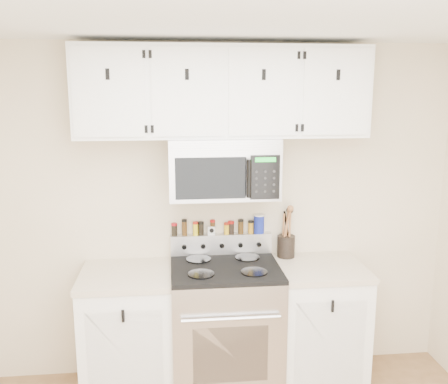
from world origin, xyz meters
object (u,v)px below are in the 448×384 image
(range, at_px, (225,327))
(salt_canister, at_px, (259,224))
(microwave, at_px, (223,168))
(utensil_crock, at_px, (286,244))

(range, bearing_deg, salt_canister, 44.43)
(range, relative_size, salt_canister, 7.63)
(microwave, relative_size, salt_canister, 5.27)
(utensil_crock, distance_m, salt_canister, 0.26)
(microwave, relative_size, utensil_crock, 1.97)
(microwave, distance_m, salt_canister, 0.56)
(range, bearing_deg, utensil_crock, 25.41)
(utensil_crock, relative_size, salt_canister, 2.68)
(range, bearing_deg, microwave, 89.77)
(salt_canister, bearing_deg, range, -135.57)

